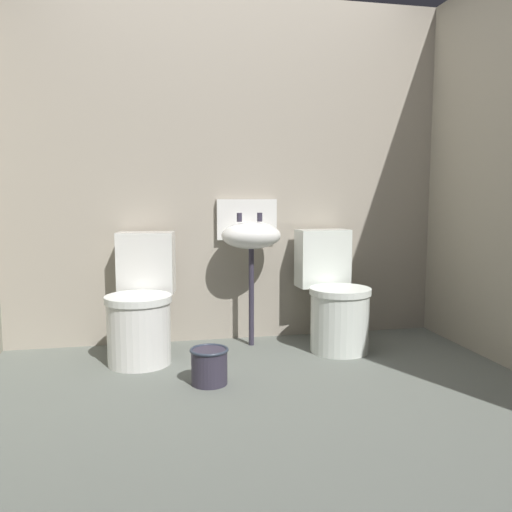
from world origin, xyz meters
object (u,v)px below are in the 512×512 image
at_px(toilet_right, 334,300).
at_px(sink, 250,235).
at_px(toilet_left, 141,308).
at_px(bucket, 209,365).

height_order(toilet_right, sink, sink).
relative_size(toilet_right, sink, 0.79).
bearing_deg(toilet_left, sink, -155.75).
relative_size(toilet_left, bucket, 3.68).
xyz_separation_m(toilet_left, sink, (0.73, 0.19, 0.43)).
bearing_deg(toilet_left, toilet_right, -170.25).
distance_m(toilet_left, toilet_right, 1.26).
height_order(toilet_left, sink, sink).
xyz_separation_m(toilet_left, bucket, (0.36, -0.52, -0.22)).
distance_m(toilet_left, sink, 0.87).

